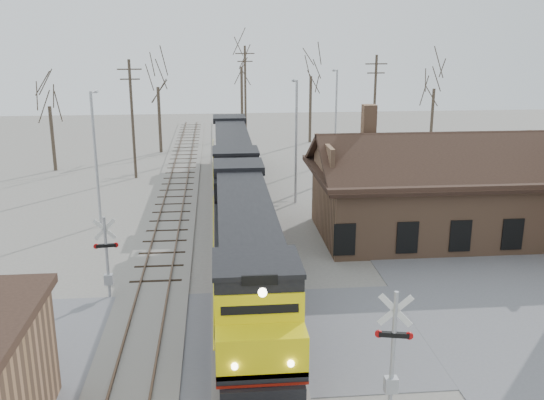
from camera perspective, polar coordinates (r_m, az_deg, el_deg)
The scene contains 20 objects.
ground at distance 25.67m, azimuth -1.82°, elevation -12.80°, with size 140.00×140.00×0.00m, color gray.
road at distance 25.67m, azimuth -1.82°, elevation -12.77°, with size 60.00×9.00×0.03m, color slate.
track_main at distance 39.47m, azimuth -3.21°, elevation -2.29°, with size 3.40×90.00×0.24m.
track_siding at distance 39.58m, azimuth -9.74°, elevation -2.45°, with size 3.40×90.00×0.24m.
depot at distance 38.29m, azimuth 15.15°, elevation 0.26°, with size 15.20×9.31×7.90m.
locomotive_lead at distance 28.44m, azimuth -2.39°, elevation -4.63°, with size 3.03×20.32×4.51m.
locomotive_trailing at distance 48.28m, azimuth -3.72°, elevation 3.88°, with size 3.03×20.32×4.27m.
crossbuck_near at distance 20.72m, azimuth 11.29°, elevation -14.27°, with size 1.21×0.36×4.31m.
crossbuck_far at distance 29.49m, azimuth -15.25°, elevation -5.47°, with size 1.14×0.30×3.99m.
streetlight_a at distance 39.89m, azimuth -16.26°, elevation 4.40°, with size 0.25×2.04×8.63m.
streetlight_b at distance 43.62m, azimuth 2.27°, elevation 6.11°, with size 0.25×2.04×8.89m.
streetlight_c at distance 58.02m, azimuth 6.02°, elevation 8.34°, with size 0.25×2.04×8.70m.
utility_pole_a at distance 52.36m, azimuth -13.01°, elevation 7.58°, with size 2.00×0.24×9.95m.
utility_pole_b at distance 65.05m, azimuth -2.52°, elevation 9.82°, with size 2.00×0.24×10.68m.
utility_pole_c at distance 56.60m, azimuth 9.61°, elevation 8.44°, with size 2.00×0.24×10.12m.
tree_a at distance 57.19m, azimuth -20.30°, elevation 9.20°, with size 3.85×3.85×9.43m.
tree_b at distance 63.17m, azimuth -10.74°, elevation 11.39°, with size 4.46×4.46×10.92m.
tree_c at distance 71.57m, azimuth -2.91°, elevation 13.45°, with size 5.41×5.41×13.25m.
tree_d at distance 68.05m, azimuth 3.70°, elevation 12.58°, with size 4.90×4.90×12.00m.
tree_e at distance 63.91m, azimuth 15.08°, elevation 11.04°, with size 4.37×4.37×10.71m.
Camera 1 is at (-1.33, -22.52, 12.26)m, focal length 40.00 mm.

